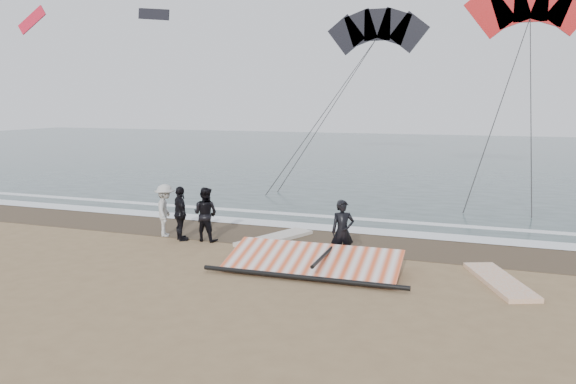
# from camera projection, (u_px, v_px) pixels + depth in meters

# --- Properties ---
(ground) EXTENTS (120.00, 120.00, 0.00)m
(ground) POSITION_uv_depth(u_px,v_px,m) (276.00, 287.00, 12.19)
(ground) COLOR #8C704C
(ground) RESTS_ON ground
(sea) EXTENTS (120.00, 54.00, 0.02)m
(sea) POSITION_uv_depth(u_px,v_px,m) (432.00, 155.00, 42.82)
(sea) COLOR #233838
(sea) RESTS_ON ground
(wet_sand) EXTENTS (120.00, 2.80, 0.01)m
(wet_sand) POSITION_uv_depth(u_px,v_px,m) (332.00, 240.00, 16.37)
(wet_sand) COLOR #4C3D2B
(wet_sand) RESTS_ON ground
(foam_near) EXTENTS (120.00, 0.90, 0.01)m
(foam_near) POSITION_uv_depth(u_px,v_px,m) (344.00, 229.00, 17.66)
(foam_near) COLOR white
(foam_near) RESTS_ON sea
(foam_far) EXTENTS (120.00, 0.45, 0.01)m
(foam_far) POSITION_uv_depth(u_px,v_px,m) (356.00, 219.00, 19.24)
(foam_far) COLOR white
(foam_far) RESTS_ON sea
(man_main) EXTENTS (0.69, 0.60, 1.59)m
(man_main) POSITION_uv_depth(u_px,v_px,m) (343.00, 232.00, 13.94)
(man_main) COLOR black
(man_main) RESTS_ON ground
(board_white) EXTENTS (1.65, 2.66, 0.10)m
(board_white) POSITION_uv_depth(u_px,v_px,m) (500.00, 281.00, 12.45)
(board_white) COLOR silver
(board_white) RESTS_ON ground
(board_cream) EXTENTS (1.65, 2.71, 0.11)m
(board_cream) POSITION_uv_depth(u_px,v_px,m) (275.00, 238.00, 16.33)
(board_cream) COLOR beige
(board_cream) RESTS_ON ground
(trio_cluster) EXTENTS (2.29, 1.35, 1.59)m
(trio_cluster) POSITION_uv_depth(u_px,v_px,m) (182.00, 212.00, 16.40)
(trio_cluster) COLOR black
(trio_cluster) RESTS_ON ground
(sail_rig) EXTENTS (4.79, 2.07, 0.52)m
(sail_rig) POSITION_uv_depth(u_px,v_px,m) (311.00, 262.00, 13.39)
(sail_rig) COLOR black
(sail_rig) RESTS_ON ground
(kite_red) EXTENTS (6.21, 3.94, 10.99)m
(kite_red) POSITION_uv_depth(u_px,v_px,m) (531.00, 10.00, 25.10)
(kite_red) COLOR red
(kite_red) RESTS_ON ground
(kite_dark) EXTENTS (7.38, 7.75, 17.34)m
(kite_dark) POSITION_uv_depth(u_px,v_px,m) (377.00, 34.00, 36.20)
(kite_dark) COLOR black
(kite_dark) RESTS_ON ground
(distant_kites) EXTENTS (18.97, 4.12, 6.92)m
(distant_kites) POSITION_uv_depth(u_px,v_px,m) (57.00, 1.00, 48.81)
(distant_kites) COLOR black
(distant_kites) RESTS_ON ground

